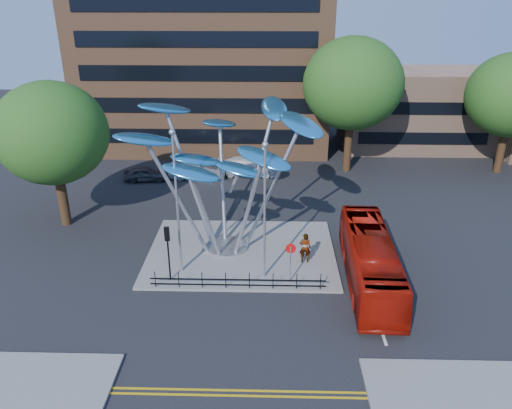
{
  "coord_description": "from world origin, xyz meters",
  "views": [
    {
      "loc": [
        0.69,
        -22.36,
        16.04
      ],
      "look_at": [
        -0.01,
        4.0,
        4.36
      ],
      "focal_mm": 35.0,
      "sensor_mm": 36.0,
      "label": 1
    }
  ],
  "objects_px": {
    "no_entry_sign_island": "(290,256)",
    "street_lamp_right": "(265,200)",
    "pedestrian": "(305,248)",
    "tree_left": "(52,133)",
    "parked_car_mid": "(197,169)",
    "parked_car_left": "(146,174)",
    "tree_right": "(353,84)",
    "street_lamp_left": "(176,191)",
    "parked_car_right": "(248,166)",
    "tree_far": "(512,95)",
    "leaf_sculpture": "(223,149)",
    "red_bus": "(370,260)",
    "traffic_light_island": "(168,242)"
  },
  "relations": [
    {
      "from": "leaf_sculpture",
      "to": "traffic_light_island",
      "type": "xyz_separation_m",
      "value": [
        -2.93,
        -4.18,
        -4.26
      ]
    },
    {
      "from": "leaf_sculpture",
      "to": "street_lamp_right",
      "type": "xyz_separation_m",
      "value": [
        2.57,
        -3.68,
        -1.78
      ]
    },
    {
      "from": "tree_far",
      "to": "parked_car_mid",
      "type": "distance_m",
      "value": 28.5
    },
    {
      "from": "pedestrian",
      "to": "tree_left",
      "type": "bearing_deg",
      "value": -13.31
    },
    {
      "from": "no_entry_sign_island",
      "to": "parked_car_left",
      "type": "distance_m",
      "value": 20.39
    },
    {
      "from": "tree_left",
      "to": "street_lamp_left",
      "type": "relative_size",
      "value": 1.17
    },
    {
      "from": "tree_right",
      "to": "pedestrian",
      "type": "height_order",
      "value": "tree_right"
    },
    {
      "from": "tree_right",
      "to": "parked_car_right",
      "type": "bearing_deg",
      "value": -171.61
    },
    {
      "from": "tree_far",
      "to": "red_bus",
      "type": "relative_size",
      "value": 1.02
    },
    {
      "from": "pedestrian",
      "to": "traffic_light_island",
      "type": "bearing_deg",
      "value": 19.53
    },
    {
      "from": "street_lamp_left",
      "to": "street_lamp_right",
      "type": "distance_m",
      "value": 5.03
    },
    {
      "from": "leaf_sculpture",
      "to": "red_bus",
      "type": "bearing_deg",
      "value": -24.32
    },
    {
      "from": "no_entry_sign_island",
      "to": "street_lamp_right",
      "type": "bearing_deg",
      "value": 162.13
    },
    {
      "from": "street_lamp_right",
      "to": "parked_car_mid",
      "type": "xyz_separation_m",
      "value": [
        -6.2,
        16.66,
        -4.28
      ]
    },
    {
      "from": "street_lamp_left",
      "to": "tree_right",
      "type": "bearing_deg",
      "value": 55.95
    },
    {
      "from": "street_lamp_right",
      "to": "parked_car_mid",
      "type": "distance_m",
      "value": 18.28
    },
    {
      "from": "street_lamp_left",
      "to": "parked_car_mid",
      "type": "relative_size",
      "value": 1.78
    },
    {
      "from": "pedestrian",
      "to": "parked_car_right",
      "type": "height_order",
      "value": "pedestrian"
    },
    {
      "from": "tree_right",
      "to": "parked_car_left",
      "type": "xyz_separation_m",
      "value": [
        -18.2,
        -3.19,
        -7.39
      ]
    },
    {
      "from": "red_bus",
      "to": "tree_far",
      "type": "bearing_deg",
      "value": 53.28
    },
    {
      "from": "red_bus",
      "to": "parked_car_mid",
      "type": "bearing_deg",
      "value": 128.01
    },
    {
      "from": "red_bus",
      "to": "traffic_light_island",
      "type": "bearing_deg",
      "value": -176.75
    },
    {
      "from": "leaf_sculpture",
      "to": "pedestrian",
      "type": "bearing_deg",
      "value": -20.92
    },
    {
      "from": "leaf_sculpture",
      "to": "street_lamp_right",
      "type": "relative_size",
      "value": 1.53
    },
    {
      "from": "traffic_light_island",
      "to": "no_entry_sign_island",
      "type": "height_order",
      "value": "traffic_light_island"
    },
    {
      "from": "street_lamp_left",
      "to": "parked_car_left",
      "type": "bearing_deg",
      "value": 110.42
    },
    {
      "from": "tree_left",
      "to": "street_lamp_right",
      "type": "bearing_deg",
      "value": -25.77
    },
    {
      "from": "traffic_light_island",
      "to": "red_bus",
      "type": "relative_size",
      "value": 0.32
    },
    {
      "from": "street_lamp_right",
      "to": "parked_car_right",
      "type": "xyz_separation_m",
      "value": [
        -1.7,
        17.64,
        -4.31
      ]
    },
    {
      "from": "tree_left",
      "to": "pedestrian",
      "type": "height_order",
      "value": "tree_left"
    },
    {
      "from": "tree_right",
      "to": "traffic_light_island",
      "type": "height_order",
      "value": "tree_right"
    },
    {
      "from": "parked_car_left",
      "to": "pedestrian",
      "type": "bearing_deg",
      "value": -143.11
    },
    {
      "from": "street_lamp_left",
      "to": "traffic_light_island",
      "type": "bearing_deg",
      "value": -116.57
    },
    {
      "from": "tree_right",
      "to": "tree_far",
      "type": "bearing_deg",
      "value": 0.0
    },
    {
      "from": "leaf_sculpture",
      "to": "street_lamp_right",
      "type": "bearing_deg",
      "value": -55.09
    },
    {
      "from": "tree_right",
      "to": "no_entry_sign_island",
      "type": "xyz_separation_m",
      "value": [
        -6.0,
        -19.48,
        -6.22
      ]
    },
    {
      "from": "pedestrian",
      "to": "leaf_sculpture",
      "type": "bearing_deg",
      "value": -17.05
    },
    {
      "from": "tree_right",
      "to": "parked_car_mid",
      "type": "xyz_separation_m",
      "value": [
        -13.7,
        -2.34,
        -7.22
      ]
    },
    {
      "from": "red_bus",
      "to": "street_lamp_right",
      "type": "bearing_deg",
      "value": 179.73
    },
    {
      "from": "no_entry_sign_island",
      "to": "pedestrian",
      "type": "distance_m",
      "value": 2.53
    },
    {
      "from": "tree_right",
      "to": "pedestrian",
      "type": "bearing_deg",
      "value": -106.16
    },
    {
      "from": "traffic_light_island",
      "to": "parked_car_mid",
      "type": "bearing_deg",
      "value": 92.34
    },
    {
      "from": "street_lamp_right",
      "to": "parked_car_right",
      "type": "distance_m",
      "value": 18.24
    },
    {
      "from": "tree_left",
      "to": "red_bus",
      "type": "bearing_deg",
      "value": -19.36
    },
    {
      "from": "red_bus",
      "to": "parked_car_left",
      "type": "relative_size",
      "value": 2.77
    },
    {
      "from": "no_entry_sign_island",
      "to": "parked_car_right",
      "type": "height_order",
      "value": "no_entry_sign_island"
    },
    {
      "from": "tree_left",
      "to": "leaf_sculpture",
      "type": "xyz_separation_m",
      "value": [
        11.93,
        -3.32,
        0.08
      ]
    },
    {
      "from": "no_entry_sign_island",
      "to": "parked_car_left",
      "type": "relative_size",
      "value": 0.64
    },
    {
      "from": "parked_car_right",
      "to": "tree_right",
      "type": "bearing_deg",
      "value": -78.73
    },
    {
      "from": "pedestrian",
      "to": "tree_right",
      "type": "bearing_deg",
      "value": -102.29
    }
  ]
}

